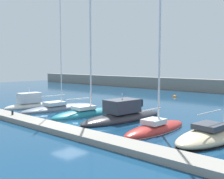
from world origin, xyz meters
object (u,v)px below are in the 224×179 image
object	(u,v)px
motorboat_ivory_nearest	(29,103)
sailboat_slate_second	(59,108)
sailboat_sand_sixth	(215,134)
mooring_buoy_orange	(175,97)
dock_bollard	(12,113)
sailboat_teal_third	(85,113)
motorboat_charcoal_fourth	(123,115)
sailboat_red_fifth	(156,126)

from	to	relation	value
motorboat_ivory_nearest	sailboat_slate_second	bearing A→B (deg)	-64.97
sailboat_sand_sixth	mooring_buoy_orange	distance (m)	25.31
dock_bollard	mooring_buoy_orange	bearing A→B (deg)	83.94
sailboat_teal_third	mooring_buoy_orange	xyz separation A→B (m)	(-1.05, 20.91, -0.26)
motorboat_charcoal_fourth	sailboat_sand_sixth	size ratio (longest dim) A/B	0.73
sailboat_sand_sixth	dock_bollard	distance (m)	18.61
sailboat_teal_third	mooring_buoy_orange	bearing A→B (deg)	9.00
sailboat_slate_second	mooring_buoy_orange	world-z (taller)	sailboat_slate_second
sailboat_slate_second	sailboat_sand_sixth	xyz separation A→B (m)	(18.74, -0.34, 0.10)
mooring_buoy_orange	dock_bollard	world-z (taller)	dock_bollard
motorboat_charcoal_fourth	sailboat_sand_sixth	world-z (taller)	sailboat_sand_sixth
sailboat_teal_third	dock_bollard	world-z (taller)	sailboat_teal_third
sailboat_slate_second	sailboat_sand_sixth	distance (m)	18.75
motorboat_charcoal_fourth	dock_bollard	distance (m)	10.83
sailboat_red_fifth	sailboat_teal_third	bearing A→B (deg)	87.52
motorboat_ivory_nearest	mooring_buoy_orange	world-z (taller)	motorboat_ivory_nearest
sailboat_teal_third	mooring_buoy_orange	size ratio (longest dim) A/B	20.52
motorboat_charcoal_fourth	dock_bollard	size ratio (longest dim) A/B	23.38
motorboat_ivory_nearest	sailboat_teal_third	bearing A→B (deg)	-78.49
sailboat_sand_sixth	dock_bollard	xyz separation A→B (m)	(-17.53, -6.24, 0.33)
sailboat_slate_second	dock_bollard	distance (m)	6.70
motorboat_charcoal_fourth	sailboat_slate_second	bearing A→B (deg)	98.85
motorboat_ivory_nearest	motorboat_charcoal_fourth	world-z (taller)	motorboat_charcoal_fourth
sailboat_sand_sixth	mooring_buoy_orange	size ratio (longest dim) A/B	20.69
motorboat_ivory_nearest	dock_bollard	distance (m)	7.52
sailboat_teal_third	sailboat_sand_sixth	world-z (taller)	sailboat_sand_sixth
sailboat_teal_third	motorboat_charcoal_fourth	size ratio (longest dim) A/B	1.35
sailboat_teal_third	motorboat_charcoal_fourth	distance (m)	4.47
motorboat_charcoal_fourth	mooring_buoy_orange	xyz separation A→B (m)	(-5.37, 19.81, -0.43)
sailboat_slate_second	sailboat_red_fifth	xyz separation A→B (m)	(14.35, -1.34, 0.16)
sailboat_teal_third	sailboat_sand_sixth	distance (m)	13.63
sailboat_teal_third	sailboat_red_fifth	size ratio (longest dim) A/B	0.85
sailboat_red_fifth	mooring_buoy_orange	size ratio (longest dim) A/B	24.23
sailboat_sand_sixth	sailboat_teal_third	bearing A→B (deg)	97.41
motorboat_ivory_nearest	sailboat_red_fifth	size ratio (longest dim) A/B	0.39
mooring_buoy_orange	motorboat_charcoal_fourth	bearing A→B (deg)	-74.82
sailboat_teal_third	mooring_buoy_orange	distance (m)	20.93
sailboat_sand_sixth	sailboat_slate_second	bearing A→B (deg)	95.17
motorboat_ivory_nearest	sailboat_slate_second	size ratio (longest dim) A/B	0.40
sailboat_slate_second	sailboat_teal_third	bearing A→B (deg)	-90.57
motorboat_ivory_nearest	sailboat_sand_sixth	xyz separation A→B (m)	(22.98, 1.06, -0.16)
motorboat_ivory_nearest	mooring_buoy_orange	distance (m)	23.22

